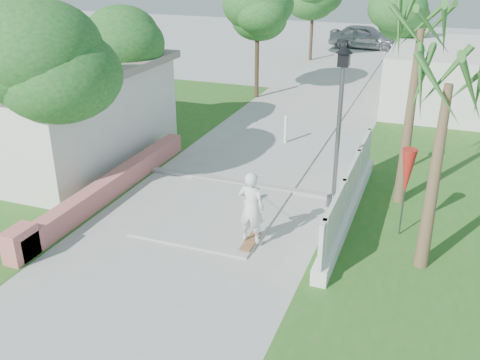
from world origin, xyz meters
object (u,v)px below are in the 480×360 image
at_px(street_lamp, 339,123).
at_px(bollard, 286,129).
at_px(dog, 250,197).
at_px(parked_car, 365,37).
at_px(skateboarder, 248,198).
at_px(patio_umbrella, 407,173).

height_order(street_lamp, bollard, street_lamp).
distance_m(bollard, dog, 5.25).
bearing_deg(dog, parked_car, 109.67).
distance_m(bollard, skateboarder, 6.58).
height_order(street_lamp, dog, street_lamp).
bearing_deg(bollard, dog, -84.70).
relative_size(street_lamp, skateboarder, 1.61).
xyz_separation_m(street_lamp, patio_umbrella, (1.90, -1.00, -0.74)).
relative_size(skateboarder, parked_car, 0.55).
bearing_deg(patio_umbrella, parked_car, 100.49).
bearing_deg(skateboarder, street_lamp, -130.34).
height_order(bollard, parked_car, parked_car).
distance_m(bollard, parked_car, 21.30).
bearing_deg(parked_car, dog, -172.48).
bearing_deg(skateboarder, bollard, -80.68).
bearing_deg(skateboarder, parked_car, -85.96).
height_order(patio_umbrella, parked_car, patio_umbrella).
height_order(skateboarder, parked_car, skateboarder).
bearing_deg(patio_umbrella, dog, 176.02).
bearing_deg(street_lamp, skateboarder, -131.78).
distance_m(patio_umbrella, dog, 4.37).
bearing_deg(parked_car, bollard, -173.33).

